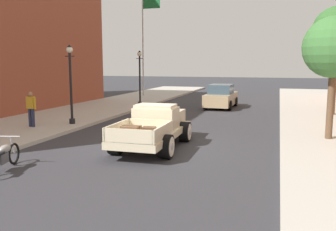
# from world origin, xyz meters

# --- Properties ---
(ground_plane) EXTENTS (140.00, 140.00, 0.00)m
(ground_plane) POSITION_xyz_m (0.00, 0.00, 0.00)
(ground_plane) COLOR #333338
(sidewalk_left) EXTENTS (5.50, 64.00, 0.15)m
(sidewalk_left) POSITION_xyz_m (-7.25, 0.00, 0.07)
(sidewalk_left) COLOR #B7B2A8
(sidewalk_left) RESTS_ON ground
(hotrod_truck_cream) EXTENTS (2.26, 4.97, 1.58)m
(hotrod_truck_cream) POSITION_xyz_m (-0.01, -0.18, 0.75)
(hotrod_truck_cream) COLOR beige
(hotrod_truck_cream) RESTS_ON ground
(motorcycle_parked) EXTENTS (0.76, 2.07, 0.93)m
(motorcycle_parked) POSITION_xyz_m (-3.19, -4.50, 0.44)
(motorcycle_parked) COLOR black
(motorcycle_parked) RESTS_ON ground
(car_background_tan) EXTENTS (1.98, 4.36, 1.65)m
(car_background_tan) POSITION_xyz_m (0.52, 12.45, 0.77)
(car_background_tan) COLOR tan
(car_background_tan) RESTS_ON ground
(pedestrian_sidewalk_left) EXTENTS (0.53, 0.22, 1.65)m
(pedestrian_sidewalk_left) POSITION_xyz_m (-6.63, 1.29, 1.09)
(pedestrian_sidewalk_left) COLOR #232847
(pedestrian_sidewalk_left) RESTS_ON sidewalk_left
(street_lamp_near) EXTENTS (0.50, 0.32, 3.85)m
(street_lamp_near) POSITION_xyz_m (-5.33, 2.65, 2.39)
(street_lamp_near) COLOR black
(street_lamp_near) RESTS_ON sidewalk_left
(street_lamp_far) EXTENTS (0.50, 0.32, 3.85)m
(street_lamp_far) POSITION_xyz_m (-5.04, 11.08, 2.39)
(street_lamp_far) COLOR black
(street_lamp_far) RESTS_ON sidewalk_left
(flagpole) EXTENTS (1.74, 0.16, 9.16)m
(flagpole) POSITION_xyz_m (-7.52, 18.80, 5.77)
(flagpole) COLOR #B2B2B7
(flagpole) RESTS_ON sidewalk_left
(street_tree_nearest) EXTENTS (2.36, 2.36, 4.74)m
(street_tree_nearest) POSITION_xyz_m (6.33, 2.47, 3.68)
(street_tree_nearest) COLOR brown
(street_tree_nearest) RESTS_ON sidewalk_right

